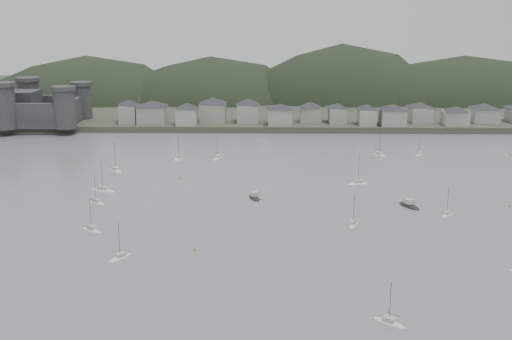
{
  "coord_description": "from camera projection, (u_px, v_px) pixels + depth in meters",
  "views": [
    {
      "loc": [
        3.47,
        -124.96,
        56.79
      ],
      "look_at": [
        0.0,
        75.0,
        6.0
      ],
      "focal_mm": 43.83,
      "sensor_mm": 36.0,
      "label": 1
    }
  ],
  "objects": [
    {
      "name": "waterfront_town",
      "position": [
        362.0,
        112.0,
        309.82
      ],
      "size": [
        451.48,
        28.46,
        12.92
      ],
      "color": "gray",
      "rests_on": "far_shore_land"
    },
    {
      "name": "moored_fleet",
      "position": [
        227.0,
        194.0,
        200.0
      ],
      "size": [
        254.16,
        148.35,
        12.46
      ],
      "color": "silver",
      "rests_on": "ground"
    },
    {
      "name": "mooring_buoys",
      "position": [
        263.0,
        188.0,
        207.19
      ],
      "size": [
        146.82,
        100.19,
        0.7
      ],
      "color": "#BE7B3F",
      "rests_on": "ground"
    },
    {
      "name": "castle",
      "position": [
        17.0,
        107.0,
        308.69
      ],
      "size": [
        66.0,
        43.0,
        20.0
      ],
      "color": "#2F2F31",
      "rests_on": "far_shore_land"
    },
    {
      "name": "motor_launch_near",
      "position": [
        409.0,
        206.0,
        187.38
      ],
      "size": [
        6.62,
        9.06,
        4.04
      ],
      "rotation": [
        0.0,
        0.0,
        0.47
      ],
      "color": "black",
      "rests_on": "ground"
    },
    {
      "name": "forested_ridge",
      "position": [
        269.0,
        121.0,
        398.9
      ],
      "size": [
        851.55,
        103.94,
        102.57
      ],
      "color": "black",
      "rests_on": "ground"
    },
    {
      "name": "motor_launch_far",
      "position": [
        254.0,
        197.0,
        195.71
      ],
      "size": [
        4.78,
        7.89,
        3.78
      ],
      "rotation": [
        0.0,
        0.0,
        3.45
      ],
      "color": "black",
      "rests_on": "ground"
    },
    {
      "name": "far_shore_land",
      "position": [
        262.0,
        96.0,
        420.64
      ],
      "size": [
        900.0,
        250.0,
        3.0
      ],
      "primitive_type": "cube",
      "color": "#383D2D",
      "rests_on": "ground"
    },
    {
      "name": "ground",
      "position": [
        250.0,
        282.0,
        135.13
      ],
      "size": [
        900.0,
        900.0,
        0.0
      ],
      "primitive_type": "plane",
      "color": "slate",
      "rests_on": "ground"
    }
  ]
}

